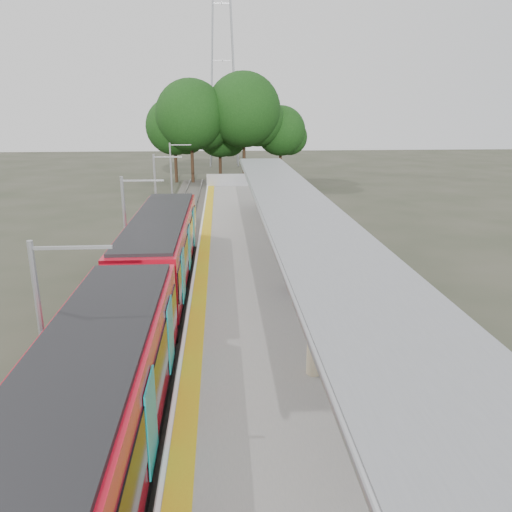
{
  "coord_description": "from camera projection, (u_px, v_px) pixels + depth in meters",
  "views": [
    {
      "loc": [
        -1.55,
        -5.24,
        8.54
      ],
      "look_at": [
        -0.09,
        15.67,
        2.3
      ],
      "focal_mm": 35.0,
      "sensor_mm": 36.0,
      "label": 1
    }
  ],
  "objects": [
    {
      "name": "train",
      "position": [
        139.0,
        303.0,
        17.3
      ],
      "size": [
        2.74,
        27.6,
        3.62
      ],
      "color": "black",
      "rests_on": "ground"
    },
    {
      "name": "canopy",
      "position": [
        294.0,
        211.0,
        21.93
      ],
      "size": [
        3.27,
        38.0,
        3.66
      ],
      "color": "#9EA0A5",
      "rests_on": "platform"
    },
    {
      "name": "trackbed",
      "position": [
        167.0,
        274.0,
        26.34
      ],
      "size": [
        3.0,
        70.0,
        0.24
      ],
      "primitive_type": "cube",
      "color": "#59544C",
      "rests_on": "ground"
    },
    {
      "name": "bench_mid",
      "position": [
        299.0,
        281.0,
        21.12
      ],
      "size": [
        0.58,
        1.38,
        0.91
      ],
      "rotation": [
        0.0,
        0.0,
        0.13
      ],
      "color": "#111050",
      "rests_on": "platform"
    },
    {
      "name": "info_pillar_far",
      "position": [
        269.0,
        211.0,
        33.69
      ],
      "size": [
        0.44,
        0.44,
        1.96
      ],
      "rotation": [
        0.0,
        0.0,
        0.25
      ],
      "color": "beige",
      "rests_on": "platform"
    },
    {
      "name": "catenary_masts",
      "position": [
        127.0,
        227.0,
        24.47
      ],
      "size": [
        2.08,
        48.16,
        5.4
      ],
      "color": "#9EA0A5",
      "rests_on": "ground"
    },
    {
      "name": "litter_bin",
      "position": [
        317.0,
        299.0,
        19.15
      ],
      "size": [
        0.58,
        0.58,
        0.96
      ],
      "primitive_type": "cylinder",
      "rotation": [
        0.0,
        0.0,
        0.27
      ],
      "color": "#9EA0A5",
      "rests_on": "platform"
    },
    {
      "name": "bench_far",
      "position": [
        278.0,
        206.0,
        36.81
      ],
      "size": [
        0.69,
        1.63,
        1.08
      ],
      "rotation": [
        0.0,
        0.0,
        -0.14
      ],
      "color": "#111050",
      "rests_on": "platform"
    },
    {
      "name": "info_pillar_near",
      "position": [
        315.0,
        346.0,
        14.51
      ],
      "size": [
        0.45,
        0.45,
        2.01
      ],
      "rotation": [
        0.0,
        0.0,
        -0.26
      ],
      "color": "beige",
      "rests_on": "platform"
    },
    {
      "name": "tactile_strip",
      "position": [
        204.0,
        257.0,
        26.21
      ],
      "size": [
        0.6,
        50.0,
        0.02
      ],
      "primitive_type": "cube",
      "color": "gold",
      "rests_on": "platform"
    },
    {
      "name": "pylon",
      "position": [
        222.0,
        32.0,
        71.86
      ],
      "size": [
        8.0,
        4.0,
        38.0
      ],
      "primitive_type": null,
      "color": "#9EA0A5",
      "rests_on": "ground"
    },
    {
      "name": "tree_cluster",
      "position": [
        220.0,
        119.0,
        57.37
      ],
      "size": [
        18.88,
        10.4,
        12.56
      ],
      "color": "#382316",
      "rests_on": "ground"
    },
    {
      "name": "platform",
      "position": [
        252.0,
        265.0,
        26.53
      ],
      "size": [
        6.0,
        50.0,
        1.0
      ],
      "primitive_type": "cube",
      "color": "gray",
      "rests_on": "ground"
    },
    {
      "name": "bench_near",
      "position": [
        416.0,
        440.0,
        10.96
      ],
      "size": [
        0.87,
        1.57,
        1.03
      ],
      "rotation": [
        0.0,
        0.0,
        -0.28
      ],
      "color": "#111050",
      "rests_on": "platform"
    },
    {
      "name": "end_fence",
      "position": [
        237.0,
        180.0,
        50.07
      ],
      "size": [
        6.0,
        0.1,
        1.2
      ],
      "primitive_type": "cube",
      "color": "#9EA0A5",
      "rests_on": "platform"
    }
  ]
}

